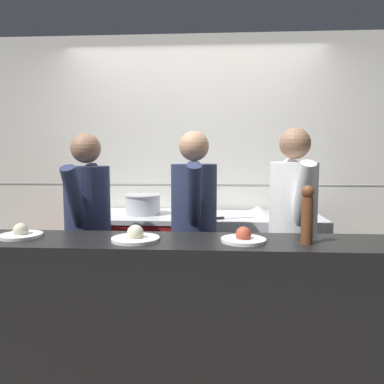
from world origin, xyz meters
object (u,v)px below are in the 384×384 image
Objects in this scene: pepper_mill at (307,213)px; mixing_bowl_steel at (258,210)px; stock_pot at (143,204)px; oven_range at (136,262)px; plated_dish_main at (21,234)px; chef_sous at (194,231)px; plated_dish_appetiser at (135,237)px; chef_line at (293,231)px; plated_dish_dessert at (243,238)px; chef_head_cook at (88,232)px; chefs_knife at (230,218)px.

mixing_bowl_steel is at bearing 94.71° from pepper_mill.
stock_pot is at bearing -174.91° from mixing_bowl_steel.
plated_dish_main is at bearing -108.86° from oven_range.
stock_pot is at bearing 132.14° from pepper_mill.
stock_pot is 0.20× the size of chef_sous.
stock_pot is 1.02× the size of pepper_mill.
chef_line reaches higher than plated_dish_appetiser.
plated_dish_dessert is 0.78× the size of pepper_mill.
chef_line is (1.20, -0.64, -0.10)m from stock_pot.
plated_dish_main is 1.14m from chef_sous.
plated_dish_main is 0.15× the size of chef_sous.
chef_head_cook is at bearing -179.56° from chef_sous.
oven_range is 0.56m from stock_pot.
oven_range is 1.41m from plated_dish_appetiser.
chefs_knife is at bearing 108.26° from pepper_mill.
chef_head_cook is (-0.19, -0.71, 0.43)m from oven_range.
chef_sous is at bearing 117.43° from plated_dish_dessert.
plated_dish_appetiser is at bearing -152.89° from chef_line.
pepper_mill is at bearing -2.41° from plated_dish_main.
chef_sous reaches higher than oven_range.
pepper_mill reaches higher than plated_dish_dessert.
mixing_bowl_steel is at bearing 34.19° from chef_head_cook.
chef_sous reaches higher than plated_dish_appetiser.
chefs_knife is (-0.26, -0.23, -0.03)m from mixing_bowl_steel.
chef_head_cook reaches higher than plated_dish_main.
plated_dish_main is at bearing 176.01° from plated_dish_appetiser.
chef_sous reaches higher than plated_dish_dessert.
oven_range is at bearing 127.39° from chef_sous.
chef_sous is at bearing -51.96° from stock_pot.
oven_range is 4.07× the size of plated_dish_dessert.
pepper_mill is at bearing -85.29° from mixing_bowl_steel.
plated_dish_dessert is at bearing 1.18° from plated_dish_appetiser.
chefs_knife is at bearing 39.79° from plated_dish_main.
stock_pot is at bearing 169.75° from chefs_knife.
mixing_bowl_steel is 0.18× the size of chef_sous.
plated_dish_dessert is at bearing -56.80° from stock_pot.
plated_dish_main is at bearing -140.21° from chefs_knife.
chef_sous is (0.57, -0.66, 0.44)m from oven_range.
mixing_bowl_steel is 0.75m from chef_line.
plated_dish_appetiser is (-0.58, -1.11, 0.08)m from chefs_knife.
chef_line reaches higher than chef_sous.
chef_head_cook reaches higher than plated_dish_appetiser.
stock_pot is at bearing 147.84° from chef_line.
stock_pot is at bearing 71.96° from chef_head_cook.
chef_line is (0.43, -0.50, -0.00)m from chefs_knife.
chef_head_cook is at bearing 153.13° from plated_dish_dessert.
plated_dish_dessert is 0.37m from pepper_mill.
stock_pot reaches higher than plated_dish_main.
plated_dish_appetiser is 0.69m from chef_sous.
plated_dish_main is 1.79m from chef_line.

